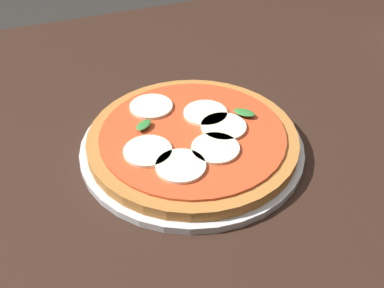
% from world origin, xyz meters
% --- Properties ---
extents(dining_table, '(1.60, 1.16, 0.70)m').
position_xyz_m(dining_table, '(0.00, 0.00, 0.63)').
color(dining_table, black).
rests_on(dining_table, ground_plane).
extents(serving_tray, '(0.36, 0.36, 0.01)m').
position_xyz_m(serving_tray, '(0.02, 0.01, 0.71)').
color(serving_tray, silver).
rests_on(serving_tray, dining_table).
extents(pizza, '(0.33, 0.33, 0.03)m').
position_xyz_m(pizza, '(0.02, 0.01, 0.72)').
color(pizza, '#B27033').
rests_on(pizza, serving_tray).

